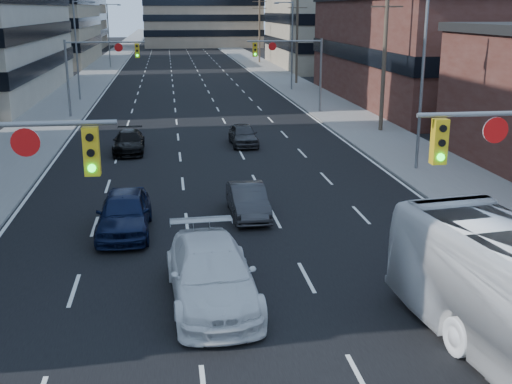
{
  "coord_description": "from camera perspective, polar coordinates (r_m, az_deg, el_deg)",
  "views": [
    {
      "loc": [
        -2.34,
        -6.46,
        8.22
      ],
      "look_at": [
        0.51,
        14.45,
        2.2
      ],
      "focal_mm": 45.0,
      "sensor_mm": 36.0,
      "label": 1
    }
  ],
  "objects": [
    {
      "name": "storefront_right_mid",
      "position": [
        62.41,
        17.58,
        11.79
      ],
      "size": [
        20.0,
        30.0,
        9.0
      ],
      "primitive_type": "cube",
      "color": "#472119",
      "rests_on": "ground"
    },
    {
      "name": "streetlight_right_near",
      "position": [
        34.07,
        14.34,
        10.1
      ],
      "size": [
        2.03,
        0.22,
        9.0
      ],
      "color": "slate",
      "rests_on": "ground"
    },
    {
      "name": "streetlight_left_mid",
      "position": [
        62.06,
        -15.55,
        12.44
      ],
      "size": [
        2.03,
        0.22,
        9.0
      ],
      "color": "slate",
      "rests_on": "ground"
    },
    {
      "name": "white_van",
      "position": [
        18.72,
        -3.98,
        -7.27
      ],
      "size": [
        2.7,
        6.03,
        1.72
      ],
      "primitive_type": "imported",
      "rotation": [
        0.0,
        0.0,
        0.05
      ],
      "color": "silver",
      "rests_on": "ground"
    },
    {
      "name": "sedan_black_far",
      "position": [
        38.94,
        -11.24,
        4.39
      ],
      "size": [
        1.83,
        4.42,
        1.28
      ],
      "primitive_type": "imported",
      "rotation": [
        0.0,
        0.0,
        0.01
      ],
      "color": "black",
      "rests_on": "ground"
    },
    {
      "name": "office_left_far",
      "position": [
        108.64,
        -19.98,
        14.89
      ],
      "size": [
        20.0,
        30.0,
        16.0
      ],
      "primitive_type": "cube",
      "color": "gray",
      "rests_on": "ground"
    },
    {
      "name": "office_right_far",
      "position": [
        98.34,
        8.66,
        15.04
      ],
      "size": [
        22.0,
        28.0,
        14.0
      ],
      "primitive_type": "cube",
      "color": "gray",
      "rests_on": "ground"
    },
    {
      "name": "bg_block_right",
      "position": [
        140.73,
        6.57,
        14.92
      ],
      "size": [
        22.0,
        22.0,
        12.0
      ],
      "primitive_type": "cube",
      "color": "gray",
      "rests_on": "ground"
    },
    {
      "name": "sedan_grey_center",
      "position": [
        26.3,
        -0.73,
        -0.78
      ],
      "size": [
        1.5,
        4.04,
        1.32
      ],
      "primitive_type": "imported",
      "rotation": [
        0.0,
        0.0,
        0.03
      ],
      "color": "#2D2C2F",
      "rests_on": "ground"
    },
    {
      "name": "utility_pole_midblock",
      "position": [
        73.94,
        3.68,
        14.0
      ],
      "size": [
        2.2,
        0.28,
        11.0
      ],
      "color": "#4C3D2D",
      "rests_on": "ground"
    },
    {
      "name": "sidewalk_right",
      "position": [
        137.4,
        -2.03,
        12.52
      ],
      "size": [
        5.0,
        300.0,
        0.15
      ],
      "primitive_type": "cube",
      "color": "slate",
      "rests_on": "ground"
    },
    {
      "name": "sedan_grey_right",
      "position": [
        40.26,
        -1.15,
        5.11
      ],
      "size": [
        1.69,
        3.98,
        1.34
      ],
      "primitive_type": "imported",
      "rotation": [
        0.0,
        0.0,
        0.03
      ],
      "color": "#2D2D2F",
      "rests_on": "ground"
    },
    {
      "name": "sedan_blue",
      "position": [
        24.75,
        -11.63,
        -1.81
      ],
      "size": [
        1.99,
        4.85,
        1.65
      ],
      "primitive_type": "imported",
      "rotation": [
        0.0,
        0.0,
        -0.01
      ],
      "color": "black",
      "rests_on": "ground"
    },
    {
      "name": "signal_far_right",
      "position": [
        52.57,
        3.3,
        11.62
      ],
      "size": [
        6.09,
        0.33,
        6.0
      ],
      "color": "slate",
      "rests_on": "ground"
    },
    {
      "name": "utility_pole_distant",
      "position": [
        103.52,
        0.31,
        14.57
      ],
      "size": [
        2.2,
        0.28,
        11.0
      ],
      "color": "#4C3D2D",
      "rests_on": "ground"
    },
    {
      "name": "streetlight_right_far",
      "position": [
        67.73,
        3.1,
        13.22
      ],
      "size": [
        2.03,
        0.22,
        9.0
      ],
      "color": "slate",
      "rests_on": "ground"
    },
    {
      "name": "signal_far_left",
      "position": [
        51.88,
        -13.93,
        11.14
      ],
      "size": [
        6.09,
        0.33,
        6.0
      ],
      "color": "slate",
      "rests_on": "ground"
    },
    {
      "name": "utility_pole_block",
      "position": [
        44.95,
        11.38,
        12.51
      ],
      "size": [
        2.2,
        0.28,
        11.0
      ],
      "color": "#4C3D2D",
      "rests_on": "ground"
    },
    {
      "name": "sidewalk_left",
      "position": [
        137.01,
        -11.87,
        12.19
      ],
      "size": [
        5.0,
        300.0,
        0.15
      ],
      "primitive_type": "cube",
      "color": "slate",
      "rests_on": "ground"
    },
    {
      "name": "road_surface",
      "position": [
        136.73,
        -6.95,
        12.37
      ],
      "size": [
        18.0,
        300.0,
        0.02
      ],
      "primitive_type": "cube",
      "color": "black",
      "rests_on": "ground"
    },
    {
      "name": "bg_block_left",
      "position": [
        148.7,
        -18.44,
        15.83
      ],
      "size": [
        24.0,
        24.0,
        20.0
      ],
      "primitive_type": "cube",
      "color": "#ADA089",
      "rests_on": "ground"
    },
    {
      "name": "streetlight_left_far",
      "position": [
        96.84,
        -12.88,
        13.67
      ],
      "size": [
        2.03,
        0.22,
        9.0
      ],
      "color": "slate",
      "rests_on": "ground"
    }
  ]
}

